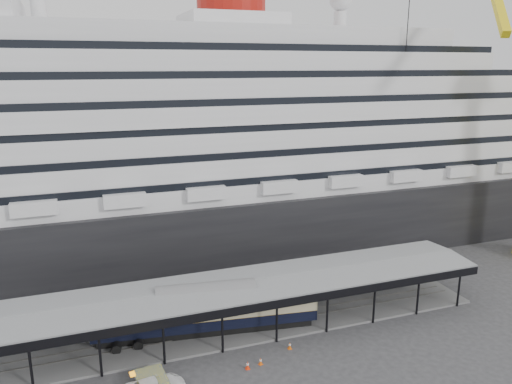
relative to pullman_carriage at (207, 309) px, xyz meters
The scene contains 7 objects.
ground 6.67m from the pullman_carriage, 55.53° to the right, with size 200.00×200.00×0.00m, color #343437.
cruise_ship 31.36m from the pullman_carriage, 82.66° to the left, with size 130.00×30.00×43.90m.
platform_canopy 3.46m from the pullman_carriage, ahead, with size 56.00×9.18×5.30m.
pullman_carriage is the anchor object (origin of this frame).
traffic_cone_left 8.42m from the pullman_carriage, 65.36° to the right, with size 0.49×0.49×0.74m.
traffic_cone_mid 8.19m from the pullman_carriage, 75.46° to the right, with size 0.46×0.46×0.81m.
traffic_cone_right 9.44m from the pullman_carriage, 39.29° to the right, with size 0.42×0.42×0.76m.
Camera 1 is at (-14.74, -41.70, 27.80)m, focal length 35.00 mm.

